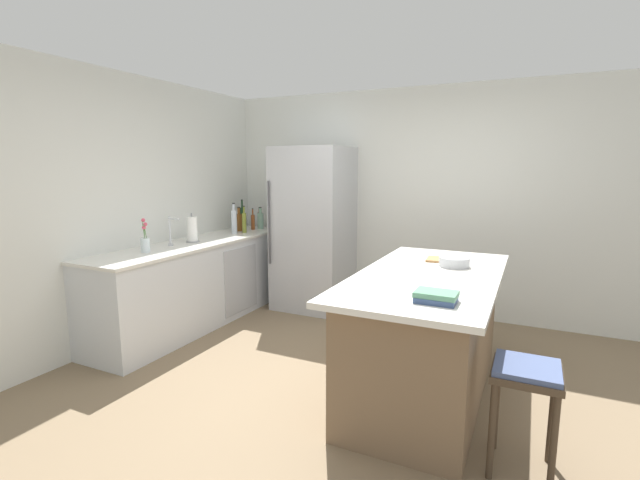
# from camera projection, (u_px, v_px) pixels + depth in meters

# --- Properties ---
(ground_plane) EXTENTS (7.20, 7.20, 0.00)m
(ground_plane) POSITION_uv_depth(u_px,v_px,m) (346.00, 393.00, 3.40)
(ground_plane) COLOR #7A664C
(wall_rear) EXTENTS (6.00, 0.10, 2.60)m
(wall_rear) POSITION_uv_depth(u_px,v_px,m) (421.00, 202.00, 5.19)
(wall_rear) COLOR silver
(wall_rear) RESTS_ON ground_plane
(wall_left) EXTENTS (0.10, 6.00, 2.60)m
(wall_left) POSITION_uv_depth(u_px,v_px,m) (109.00, 210.00, 4.24)
(wall_left) COLOR silver
(wall_left) RESTS_ON ground_plane
(counter_run_left) EXTENTS (0.67, 2.68, 0.91)m
(counter_run_left) POSITION_uv_depth(u_px,v_px,m) (199.00, 282.00, 4.91)
(counter_run_left) COLOR silver
(counter_run_left) RESTS_ON ground_plane
(kitchen_island) EXTENTS (0.98, 2.01, 0.93)m
(kitchen_island) POSITION_uv_depth(u_px,v_px,m) (426.00, 334.00, 3.33)
(kitchen_island) COLOR #7A6047
(kitchen_island) RESTS_ON ground_plane
(refrigerator) EXTENTS (0.84, 0.78, 1.94)m
(refrigerator) POSITION_uv_depth(u_px,v_px,m) (313.00, 229.00, 5.37)
(refrigerator) COLOR #B7BABF
(refrigerator) RESTS_ON ground_plane
(bar_stool) EXTENTS (0.36, 0.36, 0.63)m
(bar_stool) POSITION_uv_depth(u_px,v_px,m) (526.00, 385.00, 2.46)
(bar_stool) COLOR #473828
(bar_stool) RESTS_ON ground_plane
(sink_faucet) EXTENTS (0.15, 0.05, 0.30)m
(sink_faucet) POSITION_uv_depth(u_px,v_px,m) (171.00, 231.00, 4.53)
(sink_faucet) COLOR silver
(sink_faucet) RESTS_ON counter_run_left
(flower_vase) EXTENTS (0.09, 0.09, 0.32)m
(flower_vase) POSITION_uv_depth(u_px,v_px,m) (145.00, 242.00, 4.20)
(flower_vase) COLOR silver
(flower_vase) RESTS_ON counter_run_left
(paper_towel_roll) EXTENTS (0.14, 0.14, 0.31)m
(paper_towel_roll) POSITION_uv_depth(u_px,v_px,m) (192.00, 230.00, 4.77)
(paper_towel_roll) COLOR gray
(paper_towel_roll) RESTS_ON counter_run_left
(syrup_bottle) EXTENTS (0.06, 0.06, 0.26)m
(syrup_bottle) POSITION_uv_depth(u_px,v_px,m) (260.00, 219.00, 5.91)
(syrup_bottle) COLOR #5B3319
(syrup_bottle) RESTS_ON counter_run_left
(gin_bottle) EXTENTS (0.08, 0.08, 0.28)m
(gin_bottle) POSITION_uv_depth(u_px,v_px,m) (260.00, 220.00, 5.78)
(gin_bottle) COLOR #8CB79E
(gin_bottle) RESTS_ON counter_run_left
(vinegar_bottle) EXTENTS (0.05, 0.05, 0.27)m
(vinegar_bottle) POSITION_uv_depth(u_px,v_px,m) (253.00, 222.00, 5.73)
(vinegar_bottle) COLOR #994C23
(vinegar_bottle) RESTS_ON counter_run_left
(wine_bottle) EXTENTS (0.07, 0.07, 0.39)m
(wine_bottle) POSITION_uv_depth(u_px,v_px,m) (242.00, 218.00, 5.68)
(wine_bottle) COLOR #19381E
(wine_bottle) RESTS_ON counter_run_left
(whiskey_bottle) EXTENTS (0.09, 0.09, 0.30)m
(whiskey_bottle) POSITION_uv_depth(u_px,v_px,m) (239.00, 222.00, 5.58)
(whiskey_bottle) COLOR brown
(whiskey_bottle) RESTS_ON counter_run_left
(olive_oil_bottle) EXTENTS (0.05, 0.05, 0.33)m
(olive_oil_bottle) POSITION_uv_depth(u_px,v_px,m) (244.00, 222.00, 5.44)
(olive_oil_bottle) COLOR olive
(olive_oil_bottle) RESTS_ON counter_run_left
(soda_bottle) EXTENTS (0.07, 0.07, 0.37)m
(soda_bottle) POSITION_uv_depth(u_px,v_px,m) (234.00, 221.00, 5.38)
(soda_bottle) COLOR silver
(soda_bottle) RESTS_ON counter_run_left
(cookbook_stack) EXTENTS (0.24, 0.18, 0.06)m
(cookbook_stack) POSITION_uv_depth(u_px,v_px,m) (436.00, 297.00, 2.57)
(cookbook_stack) COLOR #334770
(cookbook_stack) RESTS_ON kitchen_island
(mixing_bowl) EXTENTS (0.24, 0.24, 0.07)m
(mixing_bowl) POSITION_uv_depth(u_px,v_px,m) (454.00, 262.00, 3.50)
(mixing_bowl) COLOR #B2B5BA
(mixing_bowl) RESTS_ON kitchen_island
(cutting_board) EXTENTS (0.34, 0.24, 0.02)m
(cutting_board) POSITION_uv_depth(u_px,v_px,m) (447.00, 260.00, 3.69)
(cutting_board) COLOR #9E7042
(cutting_board) RESTS_ON kitchen_island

